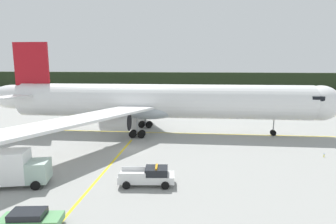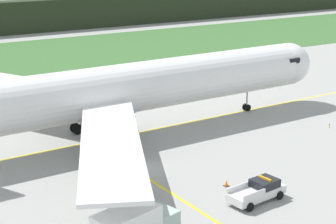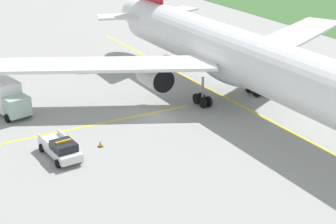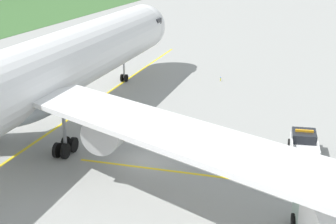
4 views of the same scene
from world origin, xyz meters
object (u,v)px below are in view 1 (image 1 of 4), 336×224
(staff_car, at_px, (30,219))
(apron_cone, at_px, (151,168))
(ops_pickup_truck, at_px, (149,176))
(catering_truck, at_px, (10,168))
(airliner, at_px, (158,102))

(staff_car, height_order, apron_cone, staff_car)
(staff_car, bearing_deg, ops_pickup_truck, 50.29)
(catering_truck, height_order, apron_cone, catering_truck)
(apron_cone, bearing_deg, catering_truck, -155.06)
(airliner, distance_m, staff_car, 30.79)
(ops_pickup_truck, xyz_separation_m, catering_truck, (-13.28, -2.08, 0.96))
(catering_truck, distance_m, apron_cone, 14.18)
(apron_cone, bearing_deg, staff_car, -117.98)
(ops_pickup_truck, distance_m, apron_cone, 3.95)
(airliner, xyz_separation_m, apron_cone, (2.16, -17.71, -5.12))
(ops_pickup_truck, bearing_deg, staff_car, -129.71)
(airliner, bearing_deg, catering_truck, -114.17)
(ops_pickup_truck, bearing_deg, airliner, 97.03)
(catering_truck, relative_size, apron_cone, 12.13)
(airliner, distance_m, catering_truck, 26.16)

